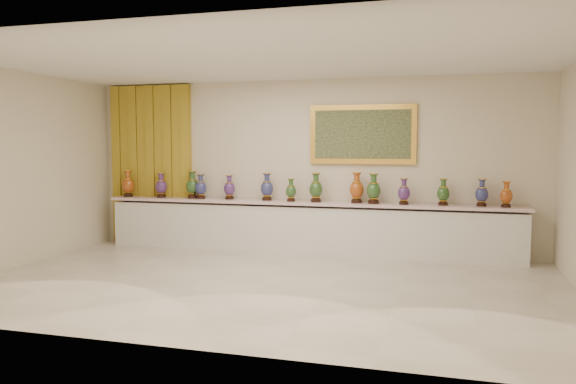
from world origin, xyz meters
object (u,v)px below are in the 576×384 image
Objects in this scene: vase_0 at (128,185)px; counter at (305,228)px; vase_1 at (161,186)px; vase_2 at (192,186)px.

counter is at bearing 0.51° from vase_0.
vase_1 is 0.92× the size of vase_2.
vase_1 is at bearing 3.13° from vase_0.
vase_1 reaches higher than counter.
vase_0 is 1.00× the size of vase_2.
counter is at bearing -0.34° from vase_2.
vase_1 is at bearing 179.86° from counter.
vase_0 is 0.67m from vase_1.
vase_0 is 1.09× the size of vase_1.
vase_2 reaches higher than vase_1.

